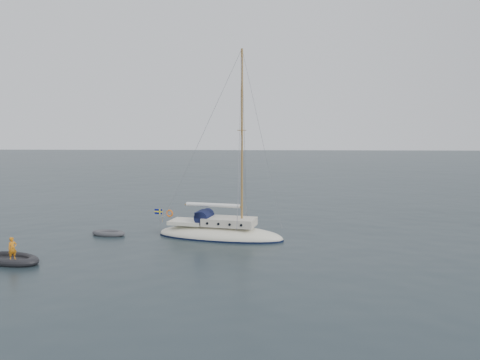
{
  "coord_description": "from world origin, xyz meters",
  "views": [
    {
      "loc": [
        1.92,
        -29.72,
        7.31
      ],
      "look_at": [
        0.42,
        0.0,
        4.19
      ],
      "focal_mm": 35.0,
      "sensor_mm": 36.0,
      "label": 1
    }
  ],
  "objects": [
    {
      "name": "sailboat",
      "position": [
        -1.05,
        1.71,
        1.0
      ],
      "size": [
        9.3,
        2.79,
        13.25
      ],
      "rotation": [
        0.0,
        0.0,
        -0.21
      ],
      "color": "beige",
      "rests_on": "ground"
    },
    {
      "name": "ground",
      "position": [
        0.0,
        0.0,
        0.0
      ],
      "size": [
        300.0,
        300.0,
        0.0
      ],
      "primitive_type": "plane",
      "color": "black",
      "rests_on": "ground"
    },
    {
      "name": "rib",
      "position": [
        -12.2,
        -4.93,
        0.23
      ],
      "size": [
        3.86,
        1.75,
        1.47
      ],
      "rotation": [
        0.0,
        0.0,
        -0.33
      ],
      "color": "black",
      "rests_on": "ground"
    },
    {
      "name": "dinghy",
      "position": [
        -8.95,
        2.05,
        0.15
      ],
      "size": [
        2.45,
        1.11,
        0.35
      ],
      "rotation": [
        0.0,
        0.0,
        -0.17
      ],
      "color": "#454449",
      "rests_on": "ground"
    }
  ]
}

